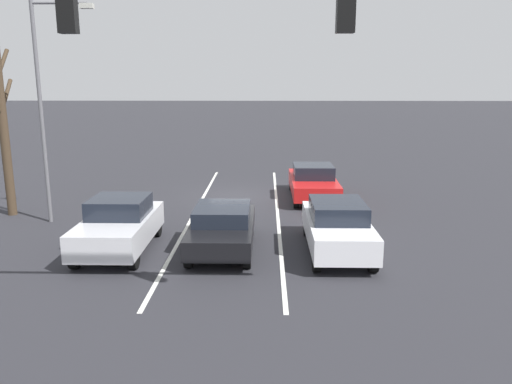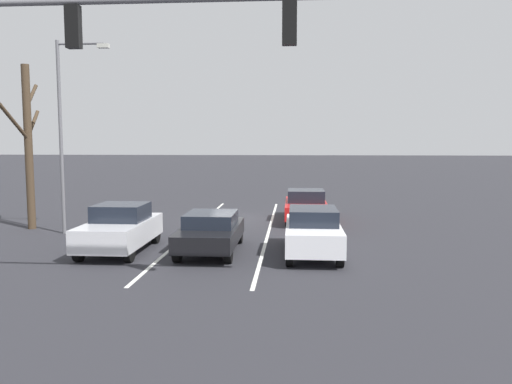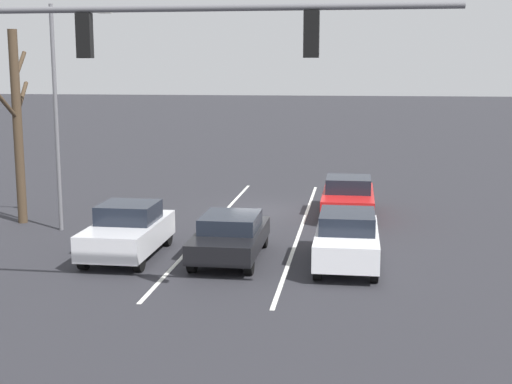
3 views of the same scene
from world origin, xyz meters
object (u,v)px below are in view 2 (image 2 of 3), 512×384
car_black_midlane_front (211,231)px  traffic_signal_gantry (72,70)px  car_red_leftlane_second (306,205)px  car_white_leftlane_front (313,231)px  car_silver_rightlane_front (120,228)px  bare_tree_near (28,142)px  street_lamp_right_shoulder (66,123)px

car_black_midlane_front → traffic_signal_gantry: bearing=67.4°
car_red_leftlane_second → car_white_leftlane_front: bearing=90.5°
car_black_midlane_front → car_white_leftlane_front: bearing=177.1°
car_black_midlane_front → traffic_signal_gantry: 7.47m
car_black_midlane_front → car_silver_rightlane_front: car_silver_rightlane_front is taller
car_red_leftlane_second → car_silver_rightlane_front: bearing=47.8°
car_white_leftlane_front → car_red_leftlane_second: bearing=-89.5°
car_black_midlane_front → bare_tree_near: size_ratio=0.61×
car_black_midlane_front → bare_tree_near: 9.84m
traffic_signal_gantry → bare_tree_near: size_ratio=1.64×
car_silver_rightlane_front → street_lamp_right_shoulder: bearing=-44.0°
car_black_midlane_front → car_red_leftlane_second: bearing=-115.9°
bare_tree_near → car_white_leftlane_front: bearing=161.0°
car_white_leftlane_front → car_black_midlane_front: car_white_leftlane_front is taller
car_white_leftlane_front → street_lamp_right_shoulder: (9.78, -3.12, 3.71)m
car_red_leftlane_second → traffic_signal_gantry: size_ratio=0.41×
car_white_leftlane_front → car_silver_rightlane_front: size_ratio=1.07×
car_white_leftlane_front → bare_tree_near: bearing=-19.0°
car_black_midlane_front → street_lamp_right_shoulder: (6.33, -2.95, 3.80)m
street_lamp_right_shoulder → car_white_leftlane_front: bearing=162.3°
car_white_leftlane_front → bare_tree_near: bare_tree_near is taller
traffic_signal_gantry → bare_tree_near: (6.26, -9.33, -1.62)m
car_white_leftlane_front → street_lamp_right_shoulder: size_ratio=0.57×
car_red_leftlane_second → traffic_signal_gantry: traffic_signal_gantry is taller
car_red_leftlane_second → bare_tree_near: bearing=14.4°
car_white_leftlane_front → car_red_leftlane_second: (0.06, -7.17, -0.07)m
car_silver_rightlane_front → street_lamp_right_shoulder: 5.82m
car_silver_rightlane_front → bare_tree_near: (5.40, -4.10, 2.93)m
car_red_leftlane_second → car_black_midlane_front: bearing=64.1°
car_silver_rightlane_front → street_lamp_right_shoulder: street_lamp_right_shoulder is taller
traffic_signal_gantry → bare_tree_near: traffic_signal_gantry is taller
car_silver_rightlane_front → bare_tree_near: size_ratio=0.59×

